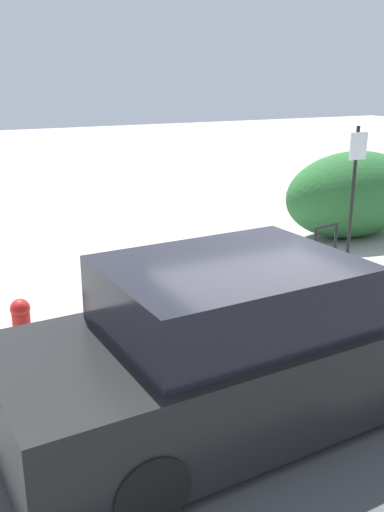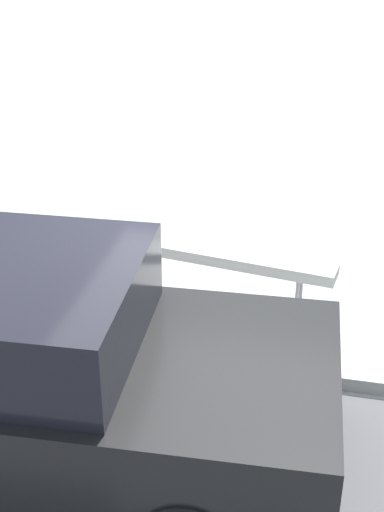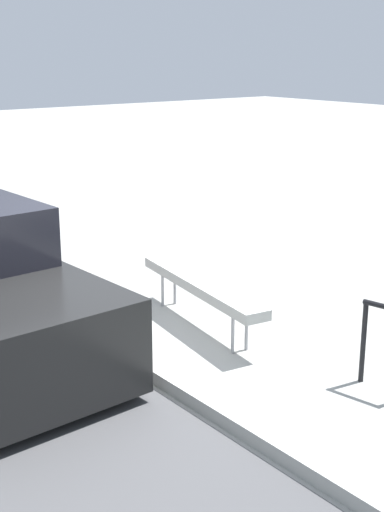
# 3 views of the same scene
# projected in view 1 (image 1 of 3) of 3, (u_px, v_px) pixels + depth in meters

# --- Properties ---
(ground_plane) EXTENTS (60.00, 60.00, 0.00)m
(ground_plane) POSITION_uv_depth(u_px,v_px,m) (275.00, 334.00, 7.17)
(ground_plane) COLOR #9E9E99
(curb) EXTENTS (60.00, 0.20, 0.13)m
(curb) POSITION_uv_depth(u_px,v_px,m) (275.00, 330.00, 7.15)
(curb) COLOR #A8A8A3
(curb) RESTS_ON ground_plane
(bench) EXTENTS (2.32, 0.64, 0.55)m
(bench) POSITION_uv_depth(u_px,v_px,m) (214.00, 273.00, 7.92)
(bench) COLOR #99999E
(bench) RESTS_ON ground_plane
(bike_rack) EXTENTS (0.55, 0.15, 0.83)m
(bike_rack) POSITION_uv_depth(u_px,v_px,m) (325.00, 244.00, 9.21)
(bike_rack) COLOR black
(bike_rack) RESTS_ON ground_plane
(sign_post) EXTENTS (0.36, 0.08, 2.30)m
(sign_post) POSITION_uv_depth(u_px,v_px,m) (354.00, 180.00, 9.80)
(sign_post) COLOR black
(sign_post) RESTS_ON ground_plane
(fire_hydrant) EXTENTS (0.36, 0.22, 0.77)m
(fire_hydrant) POSITION_uv_depth(u_px,v_px,m) (22.00, 329.00, 6.37)
(fire_hydrant) COLOR red
(fire_hydrant) RESTS_ON ground_plane
(shrub_hedge) EXTENTS (3.06, 1.63, 1.70)m
(shrub_hedge) POSITION_uv_depth(u_px,v_px,m) (354.00, 194.00, 11.28)
(shrub_hedge) COLOR #28602D
(shrub_hedge) RESTS_ON ground_plane
(parked_car_near) EXTENTS (4.59, 2.04, 1.57)m
(parked_car_near) POSITION_uv_depth(u_px,v_px,m) (241.00, 349.00, 5.28)
(parked_car_near) COLOR black
(parked_car_near) RESTS_ON ground_plane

